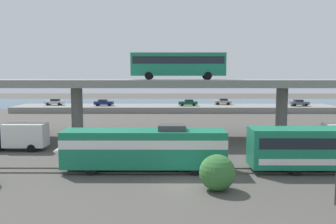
# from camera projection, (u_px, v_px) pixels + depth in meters

# --- Properties ---
(ground_plane) EXTENTS (260.00, 260.00, 0.00)m
(ground_plane) POSITION_uv_depth(u_px,v_px,m) (186.00, 185.00, 27.31)
(ground_plane) COLOR #4C4944
(rail_strip_near) EXTENTS (110.00, 0.12, 0.12)m
(rail_strip_near) POSITION_uv_depth(u_px,v_px,m) (184.00, 173.00, 30.53)
(rail_strip_near) COLOR #59544C
(rail_strip_near) RESTS_ON ground_plane
(rail_strip_far) EXTENTS (110.00, 0.12, 0.12)m
(rail_strip_far) POSITION_uv_depth(u_px,v_px,m) (183.00, 168.00, 32.04)
(rail_strip_far) COLOR #59544C
(rail_strip_far) RESTS_ON ground_plane
(train_locomotive) EXTENTS (15.26, 3.04, 4.18)m
(train_locomotive) POSITION_uv_depth(u_px,v_px,m) (136.00, 147.00, 31.08)
(train_locomotive) COLOR #197A56
(train_locomotive) RESTS_ON ground_plane
(highway_overpass) EXTENTS (96.00, 10.36, 7.87)m
(highway_overpass) POSITION_uv_depth(u_px,v_px,m) (179.00, 85.00, 46.43)
(highway_overpass) COLOR gray
(highway_overpass) RESTS_ON ground_plane
(transit_bus_on_overpass) EXTENTS (12.00, 2.68, 3.40)m
(transit_bus_on_overpass) POSITION_uv_depth(u_px,v_px,m) (178.00, 64.00, 45.21)
(transit_bus_on_overpass) COLOR #197A56
(transit_bus_on_overpass) RESTS_ON highway_overpass
(service_truck_west) EXTENTS (6.80, 2.46, 3.04)m
(service_truck_west) POSITION_uv_depth(u_px,v_px,m) (18.00, 136.00, 39.79)
(service_truck_west) COLOR navy
(service_truck_west) RESTS_ON ground_plane
(pier_parking_lot) EXTENTS (73.48, 10.30, 1.30)m
(pier_parking_lot) POSITION_uv_depth(u_px,v_px,m) (175.00, 108.00, 81.92)
(pier_parking_lot) COLOR gray
(pier_parking_lot) RESTS_ON ground_plane
(parked_car_0) EXTENTS (4.31, 1.92, 1.50)m
(parked_car_0) POSITION_uv_depth(u_px,v_px,m) (188.00, 102.00, 80.98)
(parked_car_0) COLOR #0C4C26
(parked_car_0) RESTS_ON pier_parking_lot
(parked_car_1) EXTENTS (4.34, 1.97, 1.50)m
(parked_car_1) POSITION_uv_depth(u_px,v_px,m) (104.00, 102.00, 81.03)
(parked_car_1) COLOR navy
(parked_car_1) RESTS_ON pier_parking_lot
(parked_car_2) EXTENTS (4.15, 1.82, 1.50)m
(parked_car_2) POSITION_uv_depth(u_px,v_px,m) (299.00, 103.00, 80.34)
(parked_car_2) COLOR #515459
(parked_car_2) RESTS_ON pier_parking_lot
(parked_car_3) EXTENTS (4.33, 1.82, 1.50)m
(parked_car_3) POSITION_uv_depth(u_px,v_px,m) (55.00, 102.00, 82.60)
(parked_car_3) COLOR #B7B7BC
(parked_car_3) RESTS_ON pier_parking_lot
(parked_car_4) EXTENTS (4.03, 1.98, 1.50)m
(parked_car_4) POSITION_uv_depth(u_px,v_px,m) (223.00, 101.00, 84.16)
(parked_car_4) COLOR #9E998C
(parked_car_4) RESTS_ON pier_parking_lot
(harbor_water) EXTENTS (140.00, 36.00, 0.01)m
(harbor_water) POSITION_uv_depth(u_px,v_px,m) (174.00, 103.00, 104.86)
(harbor_water) COLOR #385B7A
(harbor_water) RESTS_ON ground_plane
(shrub_right) EXTENTS (2.69, 2.69, 2.69)m
(shrub_right) POSITION_uv_depth(u_px,v_px,m) (217.00, 173.00, 26.00)
(shrub_right) COLOR #336D33
(shrub_right) RESTS_ON ground_plane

